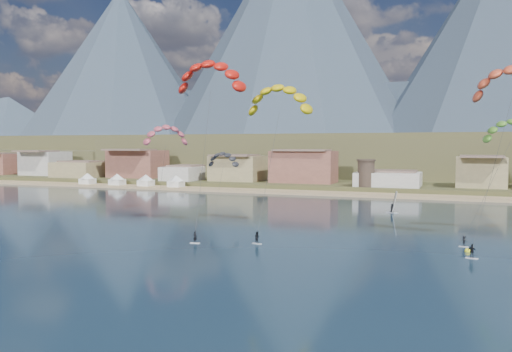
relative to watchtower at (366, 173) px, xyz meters
The scene contains 16 objects.
ground 114.29m from the watchtower, 92.51° to the right, with size 2400.00×2400.00×0.00m, color black.
beach 11.25m from the watchtower, 122.01° to the right, with size 2200.00×12.00×0.90m.
land 446.07m from the watchtower, 90.64° to the left, with size 2200.00×900.00×4.00m.
foothills 119.77m from the watchtower, 81.65° to the left, with size 940.00×210.00×18.00m.
mountain_ridge 724.36m from the watchtower, 91.58° to the left, with size 2060.00×480.00×400.00m.
town 45.73m from the watchtower, 169.92° to the left, with size 400.00×24.00×12.00m.
watchtower is the anchor object (origin of this frame).
beach_tents 81.69m from the watchtower, behind, with size 43.40×6.40×5.00m.
kitesurfer_red 85.52m from the watchtower, 99.41° to the right, with size 13.13×14.46×31.22m.
kitesurfer_yellow 76.93m from the watchtower, 92.54° to the right, with size 12.47×17.84×28.49m.
kitesurfer_orange 86.14m from the watchtower, 66.09° to the right, with size 12.89×16.49×29.00m.
kitesurfer_green 76.69m from the watchtower, 62.68° to the right, with size 12.45×16.21×22.52m.
distant_kite_pink 71.89m from the watchtower, 119.00° to the right, with size 10.28×9.99×21.28m.
distant_kite_dark 52.66m from the watchtower, 123.24° to the right, with size 8.67×5.89×15.29m.
windsurfer 47.32m from the watchtower, 73.41° to the right, with size 2.98×3.16×4.91m.
buoy 89.09m from the watchtower, 71.41° to the right, with size 0.79×0.79×0.79m.
Camera 1 is at (31.87, -50.24, 15.46)m, focal length 36.79 mm.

